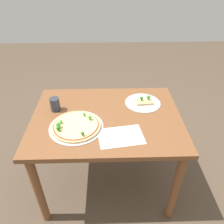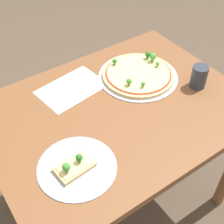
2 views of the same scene
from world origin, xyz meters
name	(u,v)px [view 1 (image 1 of 2)]	position (x,y,z in m)	size (l,w,h in m)	color
ground_plane	(108,180)	(0.00, 0.00, 0.00)	(8.00, 8.00, 0.00)	brown
dining_table	(107,127)	(0.00, 0.00, 0.66)	(1.12, 0.83, 0.77)	brown
pizza_tray_whole	(76,126)	(0.21, 0.12, 0.78)	(0.38, 0.38, 0.07)	#A3A3A8
pizza_tray_slice	(143,102)	(-0.30, -0.17, 0.78)	(0.29, 0.29, 0.07)	#A3A3A8
drinking_cup	(55,104)	(0.39, -0.09, 0.82)	(0.07, 0.07, 0.11)	#2D333D
paper_menu	(121,136)	(-0.10, 0.23, 0.77)	(0.30, 0.20, 0.00)	silver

